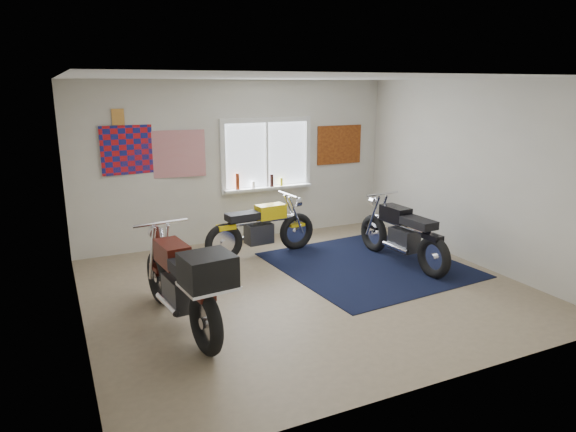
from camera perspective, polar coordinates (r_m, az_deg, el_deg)
name	(u,v)px	position (r m, az deg, el deg)	size (l,w,h in m)	color
ground	(305,288)	(6.87, 1.94, -8.01)	(5.50, 5.50, 0.00)	#9E896B
room_shell	(306,165)	(6.43, 2.07, 5.64)	(5.50, 5.50, 5.50)	white
navy_rug	(368,265)	(7.80, 8.89, -5.37)	(2.50, 2.60, 0.01)	black
window_assembly	(267,159)	(8.89, -2.38, 6.30)	(1.66, 0.17, 1.26)	white
oil_bottles	(255,182)	(8.80, -3.67, 3.84)	(0.87, 0.07, 0.28)	maroon
flag_display	(118,117)	(8.21, -18.37, 10.41)	(1.60, 0.10, 1.17)	red
triumph_poster	(339,145)	(9.53, 5.71, 7.88)	(0.90, 0.03, 0.70)	#A54C14
yellow_triumph	(261,230)	(8.02, -3.02, -1.54)	(1.89, 0.57, 0.95)	black
black_chrome_bike	(402,235)	(7.83, 12.58, -2.13)	(0.60, 1.95, 1.00)	black
maroon_tourer	(184,283)	(5.63, -11.43, -7.30)	(0.73, 2.14, 1.09)	black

